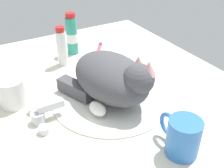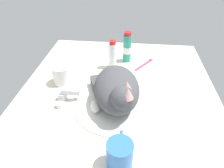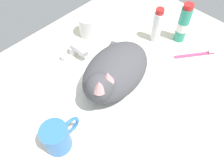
# 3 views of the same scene
# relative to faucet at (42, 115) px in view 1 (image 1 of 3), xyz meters

# --- Properties ---
(ground_plane) EXTENTS (1.10, 0.83, 0.03)m
(ground_plane) POSITION_rel_faucet_xyz_m (0.00, -0.20, -0.04)
(ground_plane) COLOR silver
(sink_basin) EXTENTS (0.35, 0.35, 0.01)m
(sink_basin) POSITION_rel_faucet_xyz_m (0.00, -0.20, -0.02)
(sink_basin) COLOR silver
(sink_basin) RESTS_ON ground_plane
(faucet) EXTENTS (0.12, 0.09, 0.05)m
(faucet) POSITION_rel_faucet_xyz_m (0.00, 0.00, 0.00)
(faucet) COLOR silver
(faucet) RESTS_ON ground_plane
(cat) EXTENTS (0.28, 0.23, 0.15)m
(cat) POSITION_rel_faucet_xyz_m (-0.01, -0.21, 0.05)
(cat) COLOR #4C4C51
(cat) RESTS_ON sink_basin
(coffee_mug) EXTENTS (0.12, 0.07, 0.09)m
(coffee_mug) POSITION_rel_faucet_xyz_m (-0.26, -0.24, 0.02)
(coffee_mug) COLOR #3372C6
(coffee_mug) RESTS_ON ground_plane
(rinse_cup) EXTENTS (0.08, 0.08, 0.08)m
(rinse_cup) POSITION_rel_faucet_xyz_m (0.11, 0.05, 0.02)
(rinse_cup) COLOR white
(rinse_cup) RESTS_ON ground_plane
(toothpaste_bottle) EXTENTS (0.04, 0.04, 0.14)m
(toothpaste_bottle) POSITION_rel_faucet_xyz_m (0.27, -0.16, 0.04)
(toothpaste_bottle) COLOR white
(toothpaste_bottle) RESTS_ON ground_plane
(mouthwash_bottle) EXTENTS (0.04, 0.04, 0.16)m
(mouthwash_bottle) POSITION_rel_faucet_xyz_m (0.34, -0.23, 0.05)
(mouthwash_bottle) COLOR teal
(mouthwash_bottle) RESTS_ON ground_plane
(toothbrush) EXTENTS (0.13, 0.10, 0.02)m
(toothbrush) POSITION_rel_faucet_xyz_m (0.31, -0.33, -0.02)
(toothbrush) COLOR #D83F72
(toothbrush) RESTS_ON ground_plane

